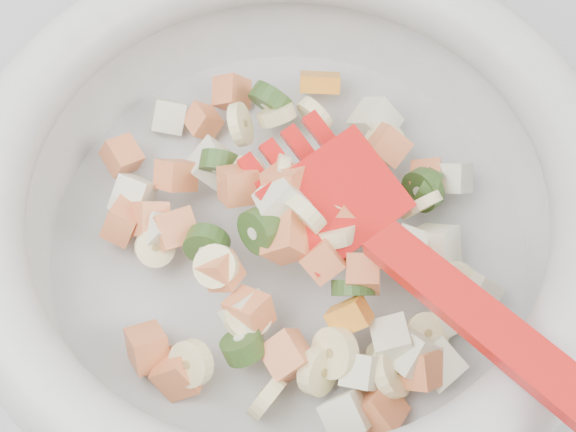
# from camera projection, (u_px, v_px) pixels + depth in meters

# --- Properties ---
(counter) EXTENTS (2.00, 0.60, 0.90)m
(counter) POSITION_uv_depth(u_px,v_px,m) (237.00, 392.00, 0.96)
(counter) COLOR #9A999E
(counter) RESTS_ON ground
(mixing_bowl) EXTENTS (0.41, 0.36, 0.14)m
(mixing_bowl) POSITION_uv_depth(u_px,v_px,m) (289.00, 210.00, 0.49)
(mixing_bowl) COLOR silver
(mixing_bowl) RESTS_ON counter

